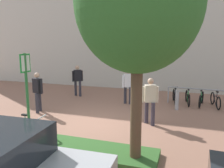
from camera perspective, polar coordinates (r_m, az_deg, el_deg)
name	(u,v)px	position (r m, az deg, el deg)	size (l,w,h in m)	color
ground_plane	(93,123)	(8.63, -4.67, -9.82)	(60.00, 60.00, 0.00)	#936651
building_facade	(137,10)	(15.19, 6.30, 17.99)	(28.00, 1.20, 10.00)	beige
planter_strip	(38,142)	(7.25, -18.05, -13.69)	(7.00, 1.10, 0.16)	#336028
tree_sidewalk	(138,4)	(5.40, 6.58, 19.25)	(2.87, 2.87, 5.41)	brown
parking_sign_post	(27,86)	(6.92, -20.56, -0.57)	(0.08, 0.36, 2.68)	#2D7238
bike_at_sign	(31,131)	(7.44, -19.54, -10.92)	(1.68, 0.42, 0.86)	black
bike_rack_cluster	(208,99)	(11.65, 22.94, -3.50)	(3.75, 1.78, 0.83)	#99999E
bollard_steel	(177,100)	(10.55, 15.96, -3.87)	(0.16, 0.16, 0.90)	#ADADB2
person_suited_navy	(38,90)	(10.23, -18.10, -1.37)	(0.58, 0.45, 1.72)	#2D2D38
person_suited_dark	(78,79)	(12.83, -8.60, 1.34)	(0.48, 0.44, 1.72)	#2D2D38
person_shirt_white	(150,98)	(8.36, 9.52, -3.54)	(0.58, 0.36, 1.72)	#383342
person_casual_tan	(128,84)	(11.06, 4.01, -0.01)	(0.49, 0.44, 1.72)	#2D2D38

